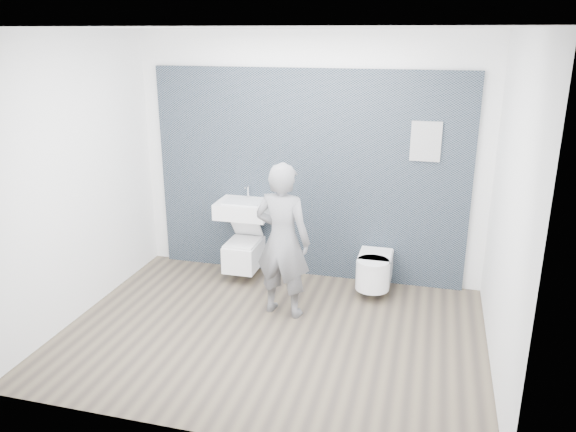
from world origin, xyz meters
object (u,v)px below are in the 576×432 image
(washbasin, at_px, (244,209))
(visitor, at_px, (283,240))
(toilet_square, at_px, (244,253))
(toilet_rounded, at_px, (374,270))

(washbasin, xyz_separation_m, visitor, (0.68, -0.78, -0.04))
(toilet_square, height_order, toilet_rounded, toilet_square)
(visitor, bearing_deg, toilet_square, -38.44)
(washbasin, distance_m, toilet_rounded, 1.63)
(washbasin, relative_size, visitor, 0.38)
(washbasin, distance_m, toilet_square, 0.53)
(toilet_rounded, height_order, visitor, visitor)
(toilet_rounded, distance_m, visitor, 1.21)
(toilet_rounded, relative_size, visitor, 0.39)
(toilet_rounded, bearing_deg, toilet_square, 178.08)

